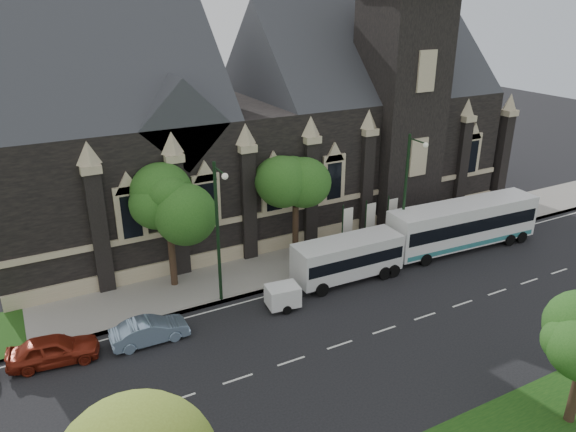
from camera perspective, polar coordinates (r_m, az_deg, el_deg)
ground at (r=30.19m, az=5.50°, el=-13.44°), size 160.00×160.00×0.00m
sidewalk at (r=37.19m, az=-2.55°, el=-5.83°), size 80.00×5.00×0.15m
museum at (r=44.41m, az=-1.95°, el=10.01°), size 40.00×17.70×29.90m
tree_walk_right at (r=37.27m, az=0.95°, el=3.87°), size 4.08×4.08×7.80m
tree_walk_left at (r=34.09m, az=-12.42°, el=1.40°), size 3.91×3.91×7.64m
street_lamp_near at (r=38.40m, az=12.52°, el=2.77°), size 0.36×1.88×9.00m
street_lamp_mid at (r=31.62m, az=-7.36°, el=-1.14°), size 0.36×1.88×9.00m
banner_flag_left at (r=38.64m, az=6.15°, el=-1.03°), size 0.90×0.10×4.00m
banner_flag_center at (r=39.73m, az=8.55°, el=-0.49°), size 0.90×0.10×4.00m
banner_flag_right at (r=40.88m, az=10.81°, el=0.03°), size 0.90×0.10×4.00m
tour_coach at (r=41.93m, az=18.07°, el=-0.81°), size 12.26×3.35×3.54m
shuttle_bus at (r=35.78m, az=6.36°, el=-4.30°), size 7.47×2.75×2.86m
box_trailer at (r=32.75m, az=-0.56°, el=-8.45°), size 2.85×1.68×1.49m
sedan at (r=30.87m, az=-14.45°, el=-11.68°), size 4.19×1.50×1.38m
car_far_red at (r=30.87m, az=-23.60°, el=-12.85°), size 4.67×2.38×1.52m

